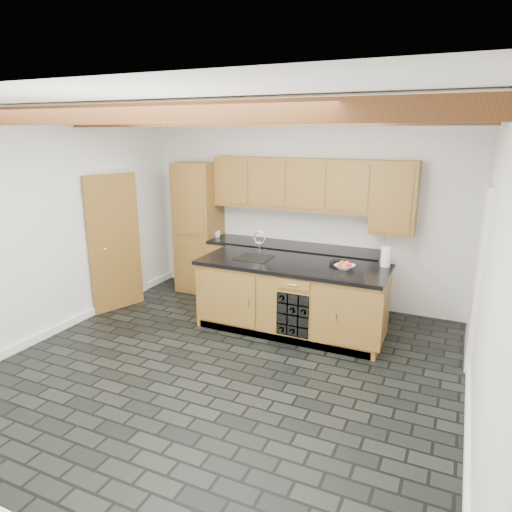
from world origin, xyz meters
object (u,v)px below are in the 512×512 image
at_px(island, 292,297).
at_px(paper_towel, 386,257).
at_px(kitchen_scale, 337,262).
at_px(fruit_bowl, 345,267).

bearing_deg(island, paper_towel, 17.38).
height_order(island, paper_towel, paper_towel).
bearing_deg(kitchen_scale, paper_towel, -5.73).
bearing_deg(fruit_bowl, kitchen_scale, 128.88).
distance_m(island, kitchen_scale, 0.76).
height_order(fruit_bowl, paper_towel, paper_towel).
distance_m(fruit_bowl, paper_towel, 0.56).
height_order(kitchen_scale, paper_towel, paper_towel).
height_order(island, kitchen_scale, kitchen_scale).
bearing_deg(paper_towel, island, -162.62).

